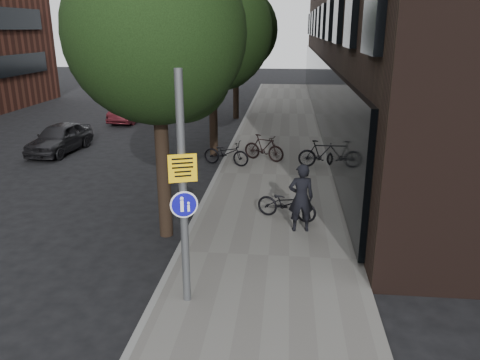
# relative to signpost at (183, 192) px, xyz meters

# --- Properties ---
(ground) EXTENTS (120.00, 120.00, 0.00)m
(ground) POSITION_rel_signpost_xyz_m (1.33, -1.22, -2.46)
(ground) COLOR black
(ground) RESTS_ON ground
(sidewalk) EXTENTS (4.50, 60.00, 0.12)m
(sidewalk) POSITION_rel_signpost_xyz_m (1.58, 8.78, -2.40)
(sidewalk) COLOR #615E59
(sidewalk) RESTS_ON ground
(curb_edge) EXTENTS (0.15, 60.00, 0.13)m
(curb_edge) POSITION_rel_signpost_xyz_m (-0.67, 8.78, -2.39)
(curb_edge) COLOR slate
(curb_edge) RESTS_ON ground
(street_tree_near) EXTENTS (4.40, 4.40, 7.50)m
(street_tree_near) POSITION_rel_signpost_xyz_m (-1.20, 3.42, 2.65)
(street_tree_near) COLOR black
(street_tree_near) RESTS_ON ground
(street_tree_mid) EXTENTS (5.00, 5.00, 7.80)m
(street_tree_mid) POSITION_rel_signpost_xyz_m (-1.20, 11.92, 2.66)
(street_tree_mid) COLOR black
(street_tree_mid) RESTS_ON ground
(street_tree_far) EXTENTS (5.00, 5.00, 7.80)m
(street_tree_far) POSITION_rel_signpost_xyz_m (-1.20, 20.92, 2.66)
(street_tree_far) COLOR black
(street_tree_far) RESTS_ON ground
(signpost) EXTENTS (0.51, 0.21, 4.63)m
(signpost) POSITION_rel_signpost_xyz_m (0.00, 0.00, 0.00)
(signpost) COLOR #595B5E
(signpost) RESTS_ON sidewalk
(pedestrian) EXTENTS (0.75, 0.54, 1.89)m
(pedestrian) POSITION_rel_signpost_xyz_m (2.36, 3.69, -1.39)
(pedestrian) COLOR black
(pedestrian) RESTS_ON sidewalk
(parked_bike_facade_near) EXTENTS (1.90, 1.21, 0.94)m
(parked_bike_facade_near) POSITION_rel_signpost_xyz_m (1.99, 4.47, -1.87)
(parked_bike_facade_near) COLOR black
(parked_bike_facade_near) RESTS_ON sidewalk
(parked_bike_facade_far) EXTENTS (1.83, 0.55, 1.10)m
(parked_bike_facade_far) POSITION_rel_signpost_xyz_m (3.33, 9.93, -1.79)
(parked_bike_facade_far) COLOR black
(parked_bike_facade_far) RESTS_ON sidewalk
(parked_bike_curb_near) EXTENTS (2.01, 1.10, 1.00)m
(parked_bike_curb_near) POSITION_rel_signpost_xyz_m (-0.47, 9.88, -1.84)
(parked_bike_curb_near) COLOR black
(parked_bike_curb_near) RESTS_ON sidewalk
(parked_bike_curb_far) EXTENTS (1.87, 1.21, 1.09)m
(parked_bike_curb_far) POSITION_rel_signpost_xyz_m (1.01, 10.70, -1.79)
(parked_bike_curb_far) COLOR black
(parked_bike_curb_far) RESTS_ON sidewalk
(parked_car_near) EXTENTS (1.91, 4.01, 1.33)m
(parked_car_near) POSITION_rel_signpost_xyz_m (-8.32, 11.60, -1.79)
(parked_car_near) COLOR black
(parked_car_near) RESTS_ON ground
(parked_car_mid) EXTENTS (1.76, 4.04, 1.29)m
(parked_car_mid) POSITION_rel_signpost_xyz_m (-7.50, 19.15, -1.81)
(parked_car_mid) COLOR #53171F
(parked_car_mid) RESTS_ON ground
(parked_car_far) EXTENTS (2.27, 4.56, 1.27)m
(parked_car_far) POSITION_rel_signpost_xyz_m (-6.95, 24.31, -1.82)
(parked_car_far) COLOR #1A232F
(parked_car_far) RESTS_ON ground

